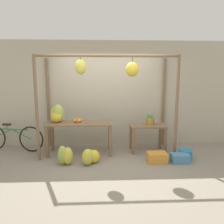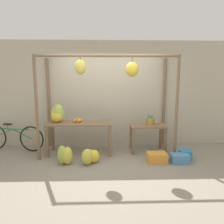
{
  "view_description": "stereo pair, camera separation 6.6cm",
  "coord_description": "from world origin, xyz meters",
  "px_view_note": "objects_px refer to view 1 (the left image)",
  "views": [
    {
      "loc": [
        -0.12,
        -4.48,
        1.85
      ],
      "look_at": [
        0.12,
        0.7,
        1.02
      ],
      "focal_mm": 35.0,
      "sensor_mm": 36.0,
      "label": 1
    },
    {
      "loc": [
        -0.06,
        -4.49,
        1.85
      ],
      "look_at": [
        0.12,
        0.7,
        1.02
      ],
      "focal_mm": 35.0,
      "sensor_mm": 36.0,
      "label": 2
    }
  ],
  "objects_px": {
    "banana_pile_on_table": "(57,114)",
    "pineapple_cluster": "(150,120)",
    "banana_pile_ground_right": "(90,156)",
    "parked_bicycle": "(12,138)",
    "fruit_crate_purple": "(180,158)",
    "banana_pile_ground_left": "(65,156)",
    "orange_pile": "(78,121)",
    "fruit_crate_white": "(157,157)",
    "blue_bucket": "(185,154)"
  },
  "relations": [
    {
      "from": "orange_pile",
      "to": "blue_bucket",
      "type": "relative_size",
      "value": 0.7
    },
    {
      "from": "fruit_crate_white",
      "to": "parked_bicycle",
      "type": "bearing_deg",
      "value": 165.22
    },
    {
      "from": "banana_pile_on_table",
      "to": "banana_pile_ground_left",
      "type": "bearing_deg",
      "value": -68.54
    },
    {
      "from": "banana_pile_on_table",
      "to": "pineapple_cluster",
      "type": "relative_size",
      "value": 1.52
    },
    {
      "from": "fruit_crate_white",
      "to": "banana_pile_on_table",
      "type": "bearing_deg",
      "value": 162.79
    },
    {
      "from": "banana_pile_on_table",
      "to": "orange_pile",
      "type": "bearing_deg",
      "value": -2.94
    },
    {
      "from": "blue_bucket",
      "to": "parked_bicycle",
      "type": "distance_m",
      "value": 4.25
    },
    {
      "from": "banana_pile_ground_right",
      "to": "parked_bicycle",
      "type": "bearing_deg",
      "value": 155.23
    },
    {
      "from": "banana_pile_ground_left",
      "to": "parked_bicycle",
      "type": "relative_size",
      "value": 0.25
    },
    {
      "from": "banana_pile_on_table",
      "to": "parked_bicycle",
      "type": "xyz_separation_m",
      "value": [
        -1.18,
        0.21,
        -0.62
      ]
    },
    {
      "from": "banana_pile_ground_left",
      "to": "blue_bucket",
      "type": "height_order",
      "value": "banana_pile_ground_left"
    },
    {
      "from": "banana_pile_ground_right",
      "to": "fruit_crate_white",
      "type": "relative_size",
      "value": 1.07
    },
    {
      "from": "banana_pile_ground_left",
      "to": "banana_pile_ground_right",
      "type": "xyz_separation_m",
      "value": [
        0.53,
        0.04,
        -0.04
      ]
    },
    {
      "from": "orange_pile",
      "to": "banana_pile_ground_right",
      "type": "bearing_deg",
      "value": -65.24
    },
    {
      "from": "banana_pile_ground_right",
      "to": "parked_bicycle",
      "type": "xyz_separation_m",
      "value": [
        -2.02,
        0.93,
        0.19
      ]
    },
    {
      "from": "banana_pile_ground_right",
      "to": "banana_pile_ground_left",
      "type": "bearing_deg",
      "value": -176.04
    },
    {
      "from": "banana_pile_on_table",
      "to": "orange_pile",
      "type": "xyz_separation_m",
      "value": [
        0.51,
        -0.03,
        -0.15
      ]
    },
    {
      "from": "fruit_crate_white",
      "to": "pineapple_cluster",
      "type": "bearing_deg",
      "value": 90.56
    },
    {
      "from": "banana_pile_on_table",
      "to": "pineapple_cluster",
      "type": "xyz_separation_m",
      "value": [
        2.28,
        0.06,
        -0.17
      ]
    },
    {
      "from": "orange_pile",
      "to": "fruit_crate_white",
      "type": "xyz_separation_m",
      "value": [
        1.78,
        -0.68,
        -0.7
      ]
    },
    {
      "from": "banana_pile_ground_left",
      "to": "orange_pile",
      "type": "bearing_deg",
      "value": 73.96
    },
    {
      "from": "pineapple_cluster",
      "to": "banana_pile_ground_left",
      "type": "relative_size",
      "value": 0.69
    },
    {
      "from": "banana_pile_ground_right",
      "to": "banana_pile_on_table",
      "type": "bearing_deg",
      "value": 138.97
    },
    {
      "from": "fruit_crate_white",
      "to": "banana_pile_ground_left",
      "type": "bearing_deg",
      "value": -178.55
    },
    {
      "from": "banana_pile_ground_right",
      "to": "pineapple_cluster",
      "type": "bearing_deg",
      "value": 28.27
    },
    {
      "from": "orange_pile",
      "to": "pineapple_cluster",
      "type": "height_order",
      "value": "pineapple_cluster"
    },
    {
      "from": "banana_pile_on_table",
      "to": "fruit_crate_purple",
      "type": "height_order",
      "value": "banana_pile_on_table"
    },
    {
      "from": "fruit_crate_white",
      "to": "parked_bicycle",
      "type": "distance_m",
      "value": 3.6
    },
    {
      "from": "parked_bicycle",
      "to": "banana_pile_ground_right",
      "type": "bearing_deg",
      "value": -24.77
    },
    {
      "from": "fruit_crate_white",
      "to": "fruit_crate_purple",
      "type": "xyz_separation_m",
      "value": [
        0.49,
        -0.05,
        -0.01
      ]
    },
    {
      "from": "banana_pile_on_table",
      "to": "fruit_crate_white",
      "type": "relative_size",
      "value": 1.05
    },
    {
      "from": "fruit_crate_purple",
      "to": "banana_pile_ground_right",
      "type": "bearing_deg",
      "value": 179.06
    },
    {
      "from": "blue_bucket",
      "to": "fruit_crate_purple",
      "type": "xyz_separation_m",
      "value": [
        -0.21,
        -0.23,
        -0.01
      ]
    },
    {
      "from": "banana_pile_ground_right",
      "to": "blue_bucket",
      "type": "height_order",
      "value": "banana_pile_ground_right"
    },
    {
      "from": "orange_pile",
      "to": "fruit_crate_purple",
      "type": "height_order",
      "value": "orange_pile"
    },
    {
      "from": "pineapple_cluster",
      "to": "banana_pile_ground_left",
      "type": "bearing_deg",
      "value": -157.6
    },
    {
      "from": "fruit_crate_purple",
      "to": "pineapple_cluster",
      "type": "bearing_deg",
      "value": 121.54
    },
    {
      "from": "banana_pile_ground_right",
      "to": "fruit_crate_purple",
      "type": "height_order",
      "value": "banana_pile_ground_right"
    },
    {
      "from": "fruit_crate_white",
      "to": "blue_bucket",
      "type": "bearing_deg",
      "value": 14.68
    },
    {
      "from": "orange_pile",
      "to": "pineapple_cluster",
      "type": "distance_m",
      "value": 1.78
    },
    {
      "from": "banana_pile_on_table",
      "to": "orange_pile",
      "type": "relative_size",
      "value": 1.99
    },
    {
      "from": "parked_bicycle",
      "to": "banana_pile_ground_left",
      "type": "bearing_deg",
      "value": -33.11
    },
    {
      "from": "banana_pile_on_table",
      "to": "parked_bicycle",
      "type": "height_order",
      "value": "banana_pile_on_table"
    },
    {
      "from": "orange_pile",
      "to": "fruit_crate_white",
      "type": "height_order",
      "value": "orange_pile"
    },
    {
      "from": "banana_pile_ground_right",
      "to": "fruit_crate_white",
      "type": "xyz_separation_m",
      "value": [
        1.46,
        0.01,
        -0.05
      ]
    },
    {
      "from": "banana_pile_ground_right",
      "to": "fruit_crate_purple",
      "type": "bearing_deg",
      "value": -0.94
    },
    {
      "from": "parked_bicycle",
      "to": "pineapple_cluster",
      "type": "bearing_deg",
      "value": -2.46
    },
    {
      "from": "pineapple_cluster",
      "to": "banana_pile_ground_left",
      "type": "height_order",
      "value": "pineapple_cluster"
    },
    {
      "from": "banana_pile_ground_right",
      "to": "blue_bucket",
      "type": "distance_m",
      "value": 2.17
    },
    {
      "from": "orange_pile",
      "to": "fruit_crate_purple",
      "type": "relative_size",
      "value": 0.59
    }
  ]
}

